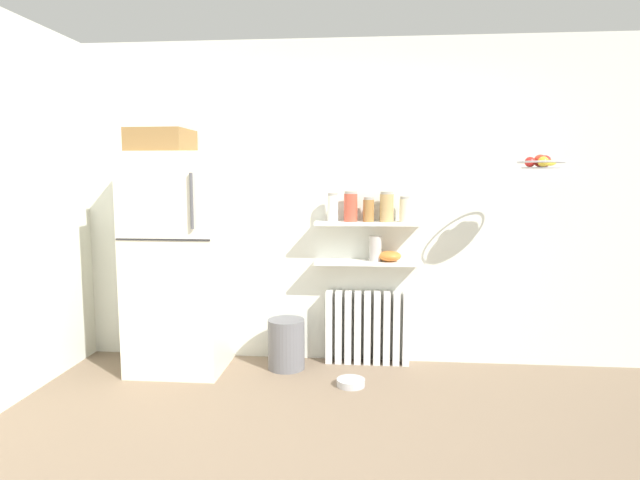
{
  "coord_description": "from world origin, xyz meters",
  "views": [
    {
      "loc": [
        0.16,
        -2.41,
        1.53
      ],
      "look_at": [
        -0.2,
        1.6,
        1.05
      ],
      "focal_mm": 30.59,
      "sensor_mm": 36.0,
      "label": 1
    }
  ],
  "objects_px": {
    "hanging_fruit_basket": "(541,163)",
    "radiator": "(367,328)",
    "storage_jar_4": "(405,209)",
    "trash_bin": "(286,344)",
    "storage_jar_3": "(387,207)",
    "storage_jar_1": "(351,207)",
    "shelf_bowl": "(390,256)",
    "storage_jar_2": "(369,210)",
    "pet_food_bowl": "(351,382)",
    "vase": "(375,249)",
    "refrigerator": "(178,257)",
    "storage_jar_0": "(333,207)"
  },
  "relations": [
    {
      "from": "storage_jar_2",
      "to": "pet_food_bowl",
      "type": "relative_size",
      "value": 0.93
    },
    {
      "from": "storage_jar_0",
      "to": "vase",
      "type": "distance_m",
      "value": 0.47
    },
    {
      "from": "trash_bin",
      "to": "pet_food_bowl",
      "type": "xyz_separation_m",
      "value": [
        0.52,
        -0.32,
        -0.17
      ]
    },
    {
      "from": "storage_jar_0",
      "to": "storage_jar_1",
      "type": "xyz_separation_m",
      "value": [
        0.14,
        -0.0,
        0.01
      ]
    },
    {
      "from": "storage_jar_0",
      "to": "pet_food_bowl",
      "type": "height_order",
      "value": "storage_jar_0"
    },
    {
      "from": "storage_jar_1",
      "to": "vase",
      "type": "height_order",
      "value": "storage_jar_1"
    },
    {
      "from": "radiator",
      "to": "trash_bin",
      "type": "relative_size",
      "value": 1.7
    },
    {
      "from": "storage_jar_0",
      "to": "vase",
      "type": "relative_size",
      "value": 1.12
    },
    {
      "from": "shelf_bowl",
      "to": "radiator",
      "type": "bearing_deg",
      "value": 170.01
    },
    {
      "from": "radiator",
      "to": "vase",
      "type": "relative_size",
      "value": 3.36
    },
    {
      "from": "storage_jar_4",
      "to": "hanging_fruit_basket",
      "type": "relative_size",
      "value": 0.62
    },
    {
      "from": "radiator",
      "to": "storage_jar_2",
      "type": "bearing_deg",
      "value": -90.0
    },
    {
      "from": "storage_jar_2",
      "to": "hanging_fruit_basket",
      "type": "relative_size",
      "value": 0.6
    },
    {
      "from": "storage_jar_4",
      "to": "trash_bin",
      "type": "xyz_separation_m",
      "value": [
        -0.92,
        -0.15,
        -1.06
      ]
    },
    {
      "from": "storage_jar_1",
      "to": "hanging_fruit_basket",
      "type": "xyz_separation_m",
      "value": [
        1.34,
        -0.34,
        0.33
      ]
    },
    {
      "from": "storage_jar_1",
      "to": "shelf_bowl",
      "type": "height_order",
      "value": "storage_jar_1"
    },
    {
      "from": "hanging_fruit_basket",
      "to": "storage_jar_4",
      "type": "bearing_deg",
      "value": 159.54
    },
    {
      "from": "storage_jar_0",
      "to": "storage_jar_4",
      "type": "xyz_separation_m",
      "value": [
        0.57,
        -0.0,
        -0.01
      ]
    },
    {
      "from": "refrigerator",
      "to": "storage_jar_3",
      "type": "height_order",
      "value": "refrigerator"
    },
    {
      "from": "storage_jar_4",
      "to": "pet_food_bowl",
      "type": "relative_size",
      "value": 0.96
    },
    {
      "from": "storage_jar_1",
      "to": "radiator",
      "type": "bearing_deg",
      "value": 11.98
    },
    {
      "from": "refrigerator",
      "to": "storage_jar_3",
      "type": "bearing_deg",
      "value": 7.17
    },
    {
      "from": "shelf_bowl",
      "to": "storage_jar_2",
      "type": "bearing_deg",
      "value": -180.0
    },
    {
      "from": "storage_jar_2",
      "to": "pet_food_bowl",
      "type": "xyz_separation_m",
      "value": [
        -0.12,
        -0.47,
        -1.24
      ]
    },
    {
      "from": "storage_jar_1",
      "to": "hanging_fruit_basket",
      "type": "distance_m",
      "value": 1.42
    },
    {
      "from": "storage_jar_3",
      "to": "trash_bin",
      "type": "distance_m",
      "value": 1.34
    },
    {
      "from": "storage_jar_3",
      "to": "pet_food_bowl",
      "type": "bearing_deg",
      "value": -118.7
    },
    {
      "from": "storage_jar_2",
      "to": "hanging_fruit_basket",
      "type": "xyz_separation_m",
      "value": [
        1.2,
        -0.34,
        0.36
      ]
    },
    {
      "from": "storage_jar_1",
      "to": "storage_jar_4",
      "type": "distance_m",
      "value": 0.42
    },
    {
      "from": "storage_jar_3",
      "to": "storage_jar_4",
      "type": "bearing_deg",
      "value": -0.0
    },
    {
      "from": "radiator",
      "to": "trash_bin",
      "type": "bearing_deg",
      "value": -164.39
    },
    {
      "from": "refrigerator",
      "to": "trash_bin",
      "type": "distance_m",
      "value": 1.09
    },
    {
      "from": "storage_jar_0",
      "to": "vase",
      "type": "height_order",
      "value": "storage_jar_0"
    },
    {
      "from": "storage_jar_3",
      "to": "shelf_bowl",
      "type": "height_order",
      "value": "storage_jar_3"
    },
    {
      "from": "storage_jar_2",
      "to": "vase",
      "type": "distance_m",
      "value": 0.31
    },
    {
      "from": "trash_bin",
      "to": "refrigerator",
      "type": "bearing_deg",
      "value": -176.22
    },
    {
      "from": "storage_jar_3",
      "to": "shelf_bowl",
      "type": "xyz_separation_m",
      "value": [
        0.03,
        -0.0,
        -0.39
      ]
    },
    {
      "from": "storage_jar_1",
      "to": "pet_food_bowl",
      "type": "distance_m",
      "value": 1.34
    },
    {
      "from": "trash_bin",
      "to": "pet_food_bowl",
      "type": "relative_size",
      "value": 1.91
    },
    {
      "from": "hanging_fruit_basket",
      "to": "radiator",
      "type": "bearing_deg",
      "value": 162.77
    },
    {
      "from": "storage_jar_2",
      "to": "shelf_bowl",
      "type": "height_order",
      "value": "storage_jar_2"
    },
    {
      "from": "storage_jar_0",
      "to": "vase",
      "type": "xyz_separation_m",
      "value": [
        0.34,
        -0.0,
        -0.32
      ]
    },
    {
      "from": "pet_food_bowl",
      "to": "hanging_fruit_basket",
      "type": "relative_size",
      "value": 0.65
    },
    {
      "from": "vase",
      "to": "trash_bin",
      "type": "relative_size",
      "value": 0.51
    },
    {
      "from": "shelf_bowl",
      "to": "trash_bin",
      "type": "relative_size",
      "value": 0.47
    },
    {
      "from": "refrigerator",
      "to": "trash_bin",
      "type": "height_order",
      "value": "refrigerator"
    },
    {
      "from": "storage_jar_4",
      "to": "vase",
      "type": "height_order",
      "value": "storage_jar_4"
    },
    {
      "from": "storage_jar_4",
      "to": "hanging_fruit_basket",
      "type": "distance_m",
      "value": 1.04
    },
    {
      "from": "trash_bin",
      "to": "shelf_bowl",
      "type": "bearing_deg",
      "value": 10.4
    },
    {
      "from": "hanging_fruit_basket",
      "to": "pet_food_bowl",
      "type": "bearing_deg",
      "value": -174.43
    }
  ]
}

